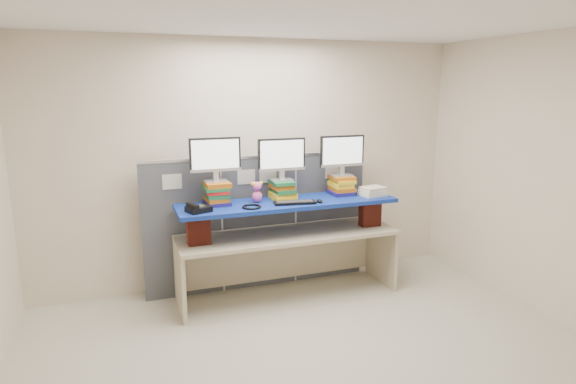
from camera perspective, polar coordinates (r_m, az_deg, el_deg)
name	(u,v)px	position (r m, az deg, el deg)	size (l,w,h in m)	color
room	(323,203)	(3.71, 4.17, -1.25)	(5.00, 4.00, 2.80)	beige
cubicle_partition	(259,221)	(5.49, -3.43, -3.50)	(2.60, 0.06, 1.53)	#464A53
desk	(288,246)	(5.26, 0.00, -6.39)	(2.39, 0.70, 0.72)	beige
brick_pier_left	(198,229)	(4.89, -10.57, -4.36)	(0.23, 0.12, 0.31)	maroon
brick_pier_right	(370,212)	(5.52, 9.69, -2.39)	(0.23, 0.12, 0.31)	maroon
blue_board	(288,203)	(5.13, 0.00, -1.33)	(2.35, 0.59, 0.04)	#0E086A
book_stack_left	(217,193)	(5.01, -8.44, -0.11)	(0.26, 0.30, 0.24)	navy
book_stack_center	(282,190)	(5.20, -0.68, 0.24)	(0.26, 0.29, 0.20)	yellow
book_stack_right	(341,185)	(5.47, 6.34, 0.81)	(0.27, 0.31, 0.21)	navy
monitor_left	(215,157)	(4.94, -8.62, 4.13)	(0.52, 0.15, 0.46)	#B8B8BD
monitor_center	(282,157)	(5.13, -0.75, 4.20)	(0.52, 0.15, 0.46)	#B8B8BD
monitor_right	(342,153)	(5.41, 6.43, 4.60)	(0.52, 0.15, 0.46)	#B8B8BD
keyboard	(295,202)	(5.01, 0.81, -1.25)	(0.45, 0.21, 0.03)	black
mouse	(319,201)	(5.07, 3.75, -1.07)	(0.06, 0.11, 0.03)	black
desk_phone	(198,208)	(4.76, -10.64, -1.93)	(0.26, 0.25, 0.09)	black
headset	(252,207)	(4.86, -4.33, -1.75)	(0.19, 0.19, 0.02)	black
plush_toy	(257,192)	(5.06, -3.70, 0.04)	(0.13, 0.10, 0.22)	#EC5AA3
binder_stack	(373,191)	(5.46, 10.02, 0.07)	(0.31, 0.26, 0.10)	beige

